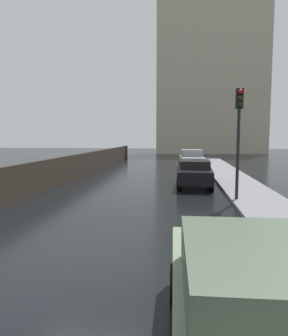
{
  "coord_description": "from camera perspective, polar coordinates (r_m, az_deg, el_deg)",
  "views": [
    {
      "loc": [
        2.06,
        -6.25,
        2.58
      ],
      "look_at": [
        0.6,
        6.02,
        1.33
      ],
      "focal_mm": 33.72,
      "sensor_mm": 36.0,
      "label": 1
    }
  ],
  "objects": [
    {
      "name": "ground",
      "position": [
        7.06,
        -11.1,
        -15.73
      ],
      "size": [
        120.0,
        120.0,
        0.0
      ],
      "primitive_type": "plane",
      "color": "black"
    },
    {
      "name": "car_black_near_kerb",
      "position": [
        16.57,
        9.22,
        -0.81
      ],
      "size": [
        1.86,
        4.56,
        1.34
      ],
      "rotation": [
        0.0,
        0.0,
        -0.03
      ],
      "color": "black",
      "rests_on": "ground"
    },
    {
      "name": "car_green_mid_road",
      "position": [
        3.81,
        20.34,
        -22.65
      ],
      "size": [
        2.0,
        4.25,
        1.54
      ],
      "rotation": [
        0.0,
        0.0,
        0.03
      ],
      "color": "slate",
      "rests_on": "ground"
    },
    {
      "name": "car_silver_far_ahead",
      "position": [
        24.93,
        8.59,
        1.6
      ],
      "size": [
        1.96,
        4.31,
        1.52
      ],
      "rotation": [
        0.0,
        0.0,
        0.05
      ],
      "color": "#B2B5BA",
      "rests_on": "ground"
    },
    {
      "name": "traffic_light",
      "position": [
        12.64,
        16.77,
        7.8
      ],
      "size": [
        0.26,
        0.39,
        4.23
      ],
      "color": "black",
      "rests_on": "sidewalk_strip"
    },
    {
      "name": "distant_tower",
      "position": [
        49.72,
        11.9,
        15.35
      ],
      "size": [
        16.21,
        6.96,
        26.04
      ],
      "color": "#B2A88E",
      "rests_on": "ground"
    }
  ]
}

